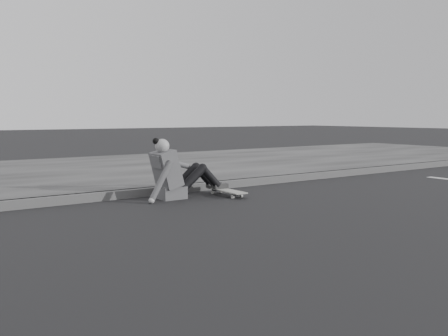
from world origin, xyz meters
name	(u,v)px	position (x,y,z in m)	size (l,w,h in m)	color
ground	(307,219)	(0.00, 0.00, 0.00)	(80.00, 80.00, 0.00)	black
curb	(191,188)	(0.00, 2.58, 0.06)	(24.00, 0.16, 0.12)	#444444
sidewalk	(115,170)	(0.00, 5.60, 0.06)	(24.00, 6.00, 0.12)	#363636
skateboard	(227,191)	(0.22, 1.91, 0.07)	(0.20, 0.78, 0.09)	#9C9D97
seated_woman	(175,173)	(-0.51, 2.16, 0.36)	(1.38, 0.46, 0.88)	#49494B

